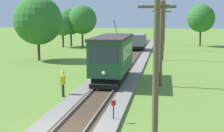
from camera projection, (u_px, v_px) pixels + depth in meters
sleeper_bed at (69, 132)px, 15.47m from camera, size 2.04×120.00×0.01m
rail_left at (54, 130)px, 15.57m from camera, size 0.07×120.00×0.14m
rail_right at (84, 131)px, 15.35m from camera, size 0.07×120.00×0.14m
red_tram at (113, 56)px, 27.63m from camera, size 2.60×8.54×4.79m
freight_car at (137, 41)px, 51.79m from camera, size 2.40×5.20×2.31m
utility_pole_foreground at (156, 71)px, 12.79m from camera, size 1.40×0.51×6.60m
utility_pole_near_tram at (161, 43)px, 25.72m from camera, size 1.40×0.54×6.57m
utility_pole_mid at (163, 28)px, 41.06m from camera, size 1.40×0.43×7.63m
utility_pole_far at (164, 24)px, 52.49m from camera, size 1.40×0.58×8.06m
utility_pole_distant at (164, 23)px, 64.85m from camera, size 1.40×0.42×7.71m
utility_pole_horizon at (165, 20)px, 77.60m from camera, size 1.40×0.42×8.46m
trackside_signal_marker at (113, 110)px, 17.33m from camera, size 0.21×0.21×1.18m
track_worker at (63, 82)px, 22.83m from camera, size 0.26×0.39×1.78m
tree_left_near at (82, 20)px, 57.88m from camera, size 4.95×4.95×7.22m
tree_right_near at (71, 22)px, 59.19m from camera, size 4.53×4.53×6.64m
tree_left_far at (63, 25)px, 57.55m from camera, size 3.70×3.70×5.70m
tree_right_far at (38, 20)px, 40.59m from camera, size 5.88×5.88×7.82m
tree_horizon at (201, 18)px, 59.18m from camera, size 4.88×4.88×7.40m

